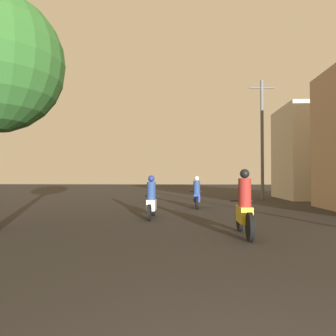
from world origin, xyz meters
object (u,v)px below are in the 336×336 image
(utility_pole_far, at_px, (262,137))
(motorcycle_yellow, at_px, (244,209))
(building_right_far, at_px, (324,153))
(motorcycle_blue, at_px, (197,195))
(motorcycle_white, at_px, (151,201))

(utility_pole_far, bearing_deg, motorcycle_yellow, -104.99)
(utility_pole_far, bearing_deg, building_right_far, 16.49)
(motorcycle_yellow, bearing_deg, building_right_far, 62.83)
(motorcycle_yellow, relative_size, motorcycle_blue, 1.12)
(motorcycle_blue, bearing_deg, utility_pole_far, 50.95)
(motorcycle_blue, relative_size, building_right_far, 0.30)
(motorcycle_blue, xyz_separation_m, building_right_far, (8.86, 6.83, 2.49))
(building_right_far, bearing_deg, motorcycle_blue, -142.38)
(motorcycle_blue, distance_m, building_right_far, 11.46)
(motorcycle_yellow, height_order, utility_pole_far, utility_pole_far)
(motorcycle_blue, relative_size, utility_pole_far, 0.24)
(motorcycle_yellow, distance_m, motorcycle_white, 4.41)
(motorcycle_white, xyz_separation_m, motorcycle_blue, (1.79, 4.00, -0.01))
(motorcycle_blue, bearing_deg, building_right_far, 37.34)
(motorcycle_yellow, bearing_deg, motorcycle_blue, 99.13)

